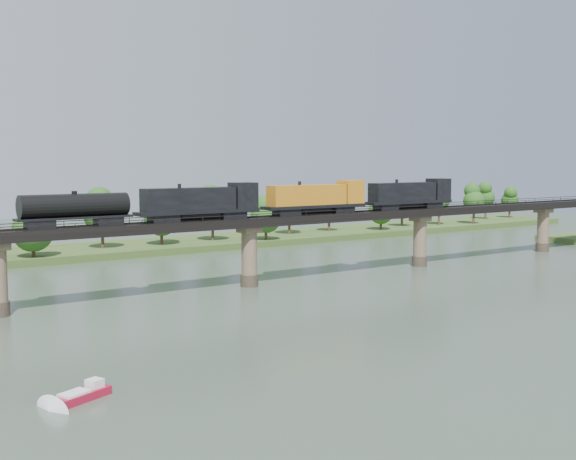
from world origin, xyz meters
TOP-DOWN VIEW (x-y plane):
  - ground at (0.00, 0.00)m, footprint 400.00×400.00m
  - far_bank at (0.00, 85.00)m, footprint 300.00×24.00m
  - bridge at (0.00, 30.00)m, footprint 236.00×30.00m
  - bridge_superstructure at (0.00, 30.00)m, footprint 220.00×4.90m
  - far_treeline at (-8.21, 80.52)m, footprint 289.06×17.54m
  - freight_train at (6.17, 30.00)m, footprint 84.62×3.30m
  - motorboat at (-42.65, -9.94)m, footprint 5.61×3.73m

SIDE VIEW (x-z plane):
  - ground at x=0.00m, z-range 0.00..0.00m
  - motorboat at x=-42.65m, z-range -0.23..1.25m
  - far_bank at x=0.00m, z-range 0.00..1.60m
  - bridge at x=0.00m, z-range -0.29..11.21m
  - far_treeline at x=-8.21m, z-range 2.03..15.63m
  - bridge_superstructure at x=0.00m, z-range 11.42..12.17m
  - freight_train at x=6.17m, z-range 11.37..17.19m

